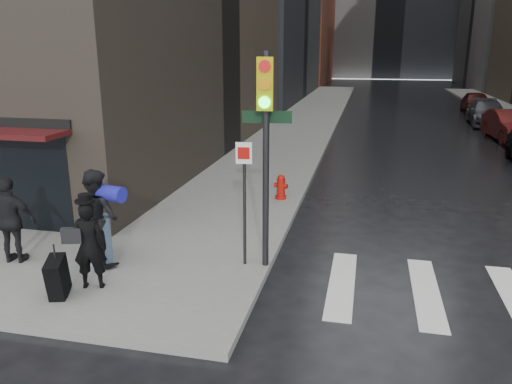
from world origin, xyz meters
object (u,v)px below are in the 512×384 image
Objects in this scene: man_greycoat at (11,221)px; parked_car_3 at (487,113)px; parked_car_2 at (511,126)px; man_overcoat at (83,250)px; traffic_light at (264,133)px; man_jeans at (97,217)px; parked_car_4 at (476,103)px; fire_hydrant at (281,188)px.

man_greycoat is 0.36× the size of parked_car_3.
man_greycoat is 23.26m from parked_car_2.
man_overcoat is 0.43× the size of traffic_light.
man_jeans reaches higher than man_overcoat.
traffic_light is 0.86× the size of parked_car_3.
traffic_light is 19.88m from parked_car_2.
fire_hydrant is at bearing -107.90° from parked_car_4.
parked_car_3 is (12.32, 23.95, -0.44)m from man_jeans.
man_overcoat reaches higher than parked_car_3.
man_jeans is at bearing -109.06° from parked_car_4.
man_greycoat is 0.41× the size of parked_car_4.
traffic_light reaches higher than parked_car_3.
parked_car_2 is at bearing -88.04° from parked_car_3.
man_overcoat is at bearing -112.94° from parked_car_3.
man_jeans is 1.81m from man_greycoat.
man_overcoat reaches higher than parked_car_2.
parked_car_4 is at bearing 67.94° from fire_hydrant.
man_jeans is 0.47× the size of traffic_light.
traffic_light is 5.78× the size of fire_hydrant.
fire_hydrant is 20.80m from parked_car_3.
man_overcoat is 7.05m from fire_hydrant.
fire_hydrant is at bearing -130.36° from parked_car_2.
man_overcoat is 2.27m from man_greycoat.
fire_hydrant is at bearing -94.70° from man_jeans.
man_greycoat is 0.42× the size of traffic_light.
parked_car_2 is at bearing -138.71° from man_overcoat.
traffic_light reaches higher than man_overcoat.
parked_car_3 is (11.98, 25.10, -0.20)m from man_overcoat.
man_greycoat is 0.39× the size of parked_car_2.
man_overcoat is at bearing -107.73° from parked_car_4.
parked_car_4 is at bearing -128.99° from man_overcoat.
man_jeans is 6.17m from fire_hydrant.
parked_car_4 is at bearing 83.43° from parked_car_2.
man_greycoat is at bearing 34.23° from man_jeans.
man_greycoat is at bearing -129.13° from fire_hydrant.
parked_car_2 is (12.26, 18.21, -0.40)m from man_jeans.
fire_hydrant is (2.55, 6.56, -0.45)m from man_overcoat.
parked_car_2 reaches higher than fire_hydrant.
man_overcoat reaches higher than parked_car_4.
fire_hydrant is 0.16× the size of parked_car_2.
traffic_light is 30.68m from parked_car_4.
parked_car_3 is at bearing 62.83° from traffic_light.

